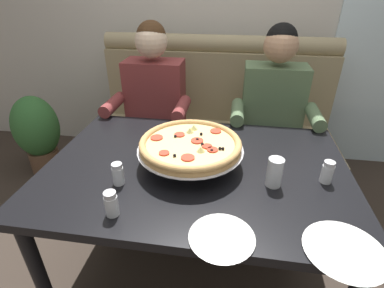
# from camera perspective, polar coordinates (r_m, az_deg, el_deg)

# --- Properties ---
(ground_plane) EXTENTS (16.00, 16.00, 0.00)m
(ground_plane) POSITION_cam_1_polar(r_m,az_deg,el_deg) (1.87, 0.63, -23.38)
(ground_plane) COLOR #382D26
(booth_bench) EXTENTS (1.81, 0.78, 1.13)m
(booth_bench) POSITION_cam_1_polar(r_m,az_deg,el_deg) (2.35, 4.06, 1.59)
(booth_bench) COLOR #998966
(booth_bench) RESTS_ON ground_plane
(dining_table) EXTENTS (1.39, 0.96, 0.74)m
(dining_table) POSITION_cam_1_polar(r_m,az_deg,el_deg) (1.40, 0.77, -6.87)
(dining_table) COLOR black
(dining_table) RESTS_ON ground_plane
(diner_left) EXTENTS (0.54, 0.64, 1.27)m
(diner_left) POSITION_cam_1_polar(r_m,az_deg,el_deg) (2.04, -7.83, 6.70)
(diner_left) COLOR #2D3342
(diner_left) RESTS_ON ground_plane
(diner_right) EXTENTS (0.54, 0.64, 1.27)m
(diner_right) POSITION_cam_1_polar(r_m,az_deg,el_deg) (1.98, 15.46, 5.12)
(diner_right) COLOR #2D3342
(diner_right) RESTS_ON ground_plane
(pizza) EXTENTS (0.48, 0.48, 0.14)m
(pizza) POSITION_cam_1_polar(r_m,az_deg,el_deg) (1.32, -0.32, -0.15)
(pizza) COLOR silver
(pizza) RESTS_ON dining_table
(shaker_parmesan) EXTENTS (0.05, 0.05, 0.10)m
(shaker_parmesan) POSITION_cam_1_polar(r_m,az_deg,el_deg) (1.36, 24.89, -5.24)
(shaker_parmesan) COLOR white
(shaker_parmesan) RESTS_ON dining_table
(shaker_pepper_flakes) EXTENTS (0.05, 0.05, 0.10)m
(shaker_pepper_flakes) POSITION_cam_1_polar(r_m,az_deg,el_deg) (1.26, -14.24, -5.94)
(shaker_pepper_flakes) COLOR white
(shaker_pepper_flakes) RESTS_ON dining_table
(shaker_oregano) EXTENTS (0.05, 0.05, 0.10)m
(shaker_oregano) POSITION_cam_1_polar(r_m,az_deg,el_deg) (1.11, -15.46, -11.46)
(shaker_oregano) COLOR white
(shaker_oregano) RESTS_ON dining_table
(plate_near_left) EXTENTS (0.26, 0.26, 0.02)m
(plate_near_left) POSITION_cam_1_polar(r_m,az_deg,el_deg) (1.09, 27.74, -17.72)
(plate_near_left) COLOR white
(plate_near_left) RESTS_ON dining_table
(plate_near_right) EXTENTS (0.22, 0.22, 0.02)m
(plate_near_right) POSITION_cam_1_polar(r_m,az_deg,el_deg) (1.02, 5.85, -17.46)
(plate_near_right) COLOR white
(plate_near_right) RESTS_ON dining_table
(drinking_glass) EXTENTS (0.06, 0.06, 0.13)m
(drinking_glass) POSITION_cam_1_polar(r_m,az_deg,el_deg) (1.25, 15.82, -5.61)
(drinking_glass) COLOR silver
(drinking_glass) RESTS_ON dining_table
(patio_chair) EXTENTS (0.40, 0.40, 0.86)m
(patio_chair) POSITION_cam_1_polar(r_m,az_deg,el_deg) (3.84, 31.67, 10.54)
(patio_chair) COLOR black
(patio_chair) RESTS_ON ground_plane
(potted_plant) EXTENTS (0.36, 0.36, 0.70)m
(potted_plant) POSITION_cam_1_polar(r_m,az_deg,el_deg) (2.74, -27.98, 2.02)
(potted_plant) COLOR brown
(potted_plant) RESTS_ON ground_plane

